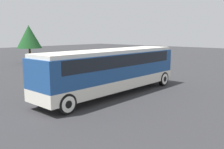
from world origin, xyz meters
TOP-DOWN VIEW (x-y plane):
  - ground_plane at (0.00, 0.00)m, footprint 120.00×120.00m
  - tour_bus at (0.10, -0.00)m, footprint 11.47×2.54m
  - parked_car_near at (4.69, 8.83)m, footprint 4.38×1.83m
  - parked_car_mid at (6.14, 5.59)m, footprint 4.65×1.83m
  - tree_right at (5.67, 20.25)m, footprint 3.31×3.31m

SIDE VIEW (x-z plane):
  - ground_plane at x=0.00m, z-range 0.00..0.00m
  - parked_car_near at x=4.69m, z-range 0.00..1.39m
  - parked_car_mid at x=6.14m, z-range 0.00..1.43m
  - tour_bus at x=0.10m, z-range 0.32..3.35m
  - tree_right at x=5.67m, z-range 1.04..6.23m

